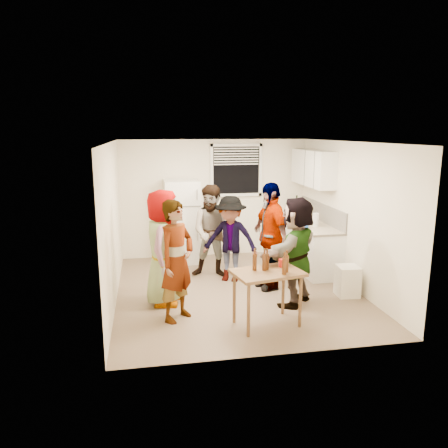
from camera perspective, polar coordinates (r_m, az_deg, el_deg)
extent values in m
cube|color=white|center=(9.02, -5.48, 0.36)|extent=(0.70, 0.70, 1.70)
cube|color=white|center=(8.96, 10.82, -2.64)|extent=(0.60, 2.20, 0.86)
cube|color=beige|center=(8.86, 10.93, 0.17)|extent=(0.64, 2.22, 0.04)
cube|color=#A8A29A|center=(8.93, 12.69, 1.50)|extent=(0.03, 2.20, 0.36)
cube|color=white|center=(8.94, 11.53, 7.19)|extent=(0.34, 1.60, 0.70)
cylinder|color=white|center=(8.46, 11.85, -0.29)|extent=(0.12, 0.12, 0.25)
cylinder|color=black|center=(9.65, 9.41, 1.32)|extent=(0.08, 0.08, 0.30)
cylinder|color=#47230C|center=(8.64, 10.79, 0.01)|extent=(0.06, 0.06, 0.22)
cylinder|color=blue|center=(8.26, 10.68, -0.54)|extent=(0.09, 0.09, 0.11)
cube|color=#E5E445|center=(9.41, 11.03, 1.48)|extent=(0.02, 0.19, 0.16)
cube|color=white|center=(7.53, 15.83, -7.20)|extent=(0.37, 0.37, 0.50)
cylinder|color=#47230C|center=(6.14, 5.61, -5.91)|extent=(0.06, 0.06, 0.22)
cylinder|color=red|center=(6.27, 7.51, -5.57)|extent=(0.09, 0.09, 0.11)
imported|color=gray|center=(7.12, -7.74, -10.12)|extent=(1.98, 1.32, 0.58)
imported|color=#141933|center=(6.54, -6.00, -12.15)|extent=(1.70, 1.67, 0.42)
imported|color=brown|center=(8.26, -1.35, -6.81)|extent=(1.26, 1.88, 0.65)
imported|color=#3C3D41|center=(8.05, 0.82, -7.34)|extent=(1.57, 1.83, 0.58)
imported|color=black|center=(7.74, 5.90, -8.20)|extent=(2.02, 1.42, 0.45)
imported|color=#C7864C|center=(7.12, 9.18, -10.16)|extent=(2.33, 2.32, 0.50)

